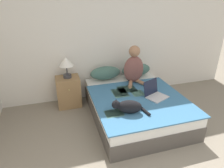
{
  "coord_description": "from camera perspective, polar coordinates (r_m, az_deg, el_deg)",
  "views": [
    {
      "loc": [
        -1.16,
        -0.65,
        2.08
      ],
      "look_at": [
        -0.38,
        1.99,
        0.8
      ],
      "focal_mm": 32.0,
      "sensor_mm": 36.0,
      "label": 1
    }
  ],
  "objects": [
    {
      "name": "nightstand",
      "position": [
        4.01,
        -12.28,
        -2.13
      ],
      "size": [
        0.45,
        0.4,
        0.59
      ],
      "color": "#937047",
      "rests_on": "ground_plane"
    },
    {
      "name": "laptop_open",
      "position": [
        3.46,
        12.16,
        -2.7
      ],
      "size": [
        0.44,
        0.42,
        0.27
      ],
      "rotation": [
        0.0,
        0.0,
        0.42
      ],
      "color": "#B7B7BC",
      "rests_on": "bed"
    },
    {
      "name": "pillow_near",
      "position": [
        4.03,
        -1.89,
        3.16
      ],
      "size": [
        0.62,
        0.26,
        0.27
      ],
      "color": "#42665B",
      "rests_on": "bed"
    },
    {
      "name": "table_lamp",
      "position": [
        3.8,
        -12.98,
        5.78
      ],
      "size": [
        0.27,
        0.27,
        0.4
      ],
      "color": "#38383D",
      "rests_on": "nightstand"
    },
    {
      "name": "wall_back",
      "position": [
        4.1,
        0.27,
        13.61
      ],
      "size": [
        5.54,
        0.05,
        2.55
      ],
      "color": "silver",
      "rests_on": "ground_plane"
    },
    {
      "name": "pillow_far",
      "position": [
        4.24,
        6.89,
        4.09
      ],
      "size": [
        0.62,
        0.26,
        0.27
      ],
      "color": "#42665B",
      "rests_on": "bed"
    },
    {
      "name": "person_sitting",
      "position": [
        3.85,
        6.25,
        4.78
      ],
      "size": [
        0.4,
        0.39,
        0.73
      ],
      "color": "brown",
      "rests_on": "bed"
    },
    {
      "name": "bed",
      "position": [
        3.61,
        6.63,
        -6.19
      ],
      "size": [
        1.53,
        1.91,
        0.45
      ],
      "color": "#4C4742",
      "rests_on": "ground_plane"
    },
    {
      "name": "cat_tabby",
      "position": [
        2.95,
        4.59,
        -6.4
      ],
      "size": [
        0.52,
        0.33,
        0.2
      ],
      "rotation": [
        0.0,
        0.0,
        2.8
      ],
      "color": "black",
      "rests_on": "bed"
    }
  ]
}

